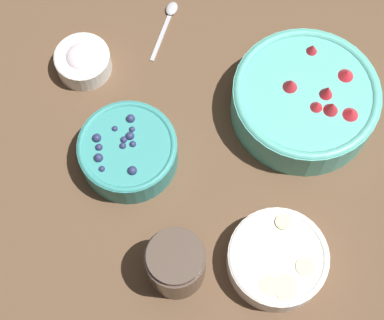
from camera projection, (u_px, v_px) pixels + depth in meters
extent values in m
plane|color=brown|center=(190.00, 159.00, 1.14)|extent=(4.00, 4.00, 0.00)
cylinder|color=#56B7A8|center=(304.00, 101.00, 1.15)|extent=(0.26, 0.26, 0.07)
torus|color=#56B7A8|center=(307.00, 93.00, 1.12)|extent=(0.26, 0.26, 0.02)
cylinder|color=red|center=(306.00, 96.00, 1.13)|extent=(0.21, 0.21, 0.02)
cone|color=red|center=(312.00, 49.00, 1.14)|extent=(0.03, 0.03, 0.02)
cone|color=red|center=(291.00, 84.00, 1.11)|extent=(0.04, 0.04, 0.03)
cone|color=red|center=(327.00, 92.00, 1.10)|extent=(0.04, 0.04, 0.03)
cone|color=red|center=(351.00, 113.00, 1.09)|extent=(0.04, 0.04, 0.02)
cone|color=red|center=(332.00, 108.00, 1.09)|extent=(0.04, 0.04, 0.03)
cone|color=red|center=(317.00, 106.00, 1.09)|extent=(0.03, 0.03, 0.02)
cone|color=red|center=(346.00, 74.00, 1.12)|extent=(0.05, 0.05, 0.02)
cylinder|color=teal|center=(128.00, 152.00, 1.12)|extent=(0.17, 0.17, 0.06)
torus|color=teal|center=(127.00, 146.00, 1.09)|extent=(0.17, 0.17, 0.01)
cylinder|color=navy|center=(128.00, 148.00, 1.10)|extent=(0.14, 0.14, 0.02)
sphere|color=navy|center=(99.00, 147.00, 1.09)|extent=(0.01, 0.01, 0.01)
sphere|color=navy|center=(124.00, 140.00, 1.09)|extent=(0.01, 0.01, 0.01)
sphere|color=navy|center=(132.00, 129.00, 1.10)|extent=(0.01, 0.01, 0.01)
sphere|color=navy|center=(99.00, 158.00, 1.08)|extent=(0.02, 0.02, 0.02)
sphere|color=navy|center=(130.00, 136.00, 1.09)|extent=(0.02, 0.02, 0.02)
sphere|color=navy|center=(115.00, 129.00, 1.10)|extent=(0.01, 0.01, 0.01)
sphere|color=navy|center=(123.00, 146.00, 1.09)|extent=(0.01, 0.01, 0.01)
sphere|color=navy|center=(97.00, 138.00, 1.09)|extent=(0.02, 0.02, 0.02)
sphere|color=navy|center=(102.00, 169.00, 1.07)|extent=(0.01, 0.01, 0.01)
sphere|color=navy|center=(131.00, 119.00, 1.11)|extent=(0.02, 0.02, 0.02)
sphere|color=navy|center=(132.00, 171.00, 1.07)|extent=(0.02, 0.02, 0.02)
sphere|color=navy|center=(133.00, 144.00, 1.09)|extent=(0.01, 0.01, 0.01)
cylinder|color=white|center=(277.00, 260.00, 1.05)|extent=(0.16, 0.16, 0.05)
torus|color=white|center=(279.00, 256.00, 1.03)|extent=(0.16, 0.16, 0.01)
cylinder|color=beige|center=(278.00, 258.00, 1.03)|extent=(0.13, 0.13, 0.02)
cylinder|color=beige|center=(283.00, 222.00, 1.04)|extent=(0.03, 0.03, 0.01)
cylinder|color=beige|center=(269.00, 285.00, 1.01)|extent=(0.03, 0.03, 0.00)
cylinder|color=beige|center=(305.00, 267.00, 1.02)|extent=(0.03, 0.03, 0.01)
cylinder|color=beige|center=(286.00, 292.00, 1.00)|extent=(0.03, 0.03, 0.00)
cylinder|color=beige|center=(287.00, 283.00, 1.01)|extent=(0.03, 0.03, 0.00)
cylinder|color=white|center=(83.00, 62.00, 1.19)|extent=(0.10, 0.10, 0.04)
torus|color=white|center=(82.00, 57.00, 1.18)|extent=(0.10, 0.10, 0.01)
cylinder|color=silver|center=(82.00, 58.00, 1.18)|extent=(0.08, 0.08, 0.01)
ellipsoid|color=silver|center=(82.00, 57.00, 1.18)|extent=(0.06, 0.06, 0.03)
cylinder|color=#4C3D33|center=(176.00, 264.00, 1.02)|extent=(0.10, 0.10, 0.09)
cylinder|color=#3D2316|center=(176.00, 265.00, 1.03)|extent=(0.08, 0.08, 0.07)
cylinder|color=#4C3D33|center=(175.00, 256.00, 0.97)|extent=(0.09, 0.09, 0.01)
cube|color=#B2B2B7|center=(161.00, 37.00, 1.24)|extent=(0.04, 0.11, 0.01)
ellipsoid|color=#B2B2B7|center=(172.00, 9.00, 1.26)|extent=(0.03, 0.04, 0.01)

